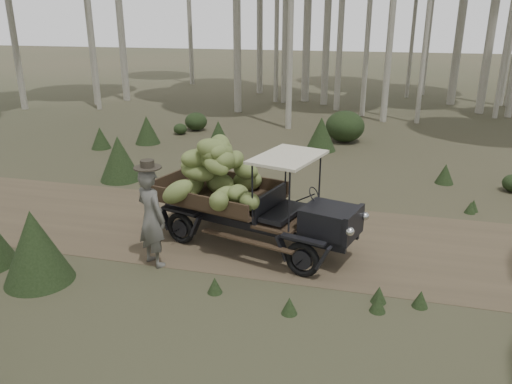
% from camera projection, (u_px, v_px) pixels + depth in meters
% --- Properties ---
extents(ground, '(120.00, 120.00, 0.00)m').
position_uv_depth(ground, '(288.00, 237.00, 10.99)').
color(ground, '#473D2B').
rests_on(ground, ground).
extents(dirt_track, '(70.00, 4.00, 0.01)m').
position_uv_depth(dirt_track, '(288.00, 237.00, 10.98)').
color(dirt_track, brown).
rests_on(dirt_track, ground).
extents(banana_truck, '(4.72, 2.68, 2.32)m').
position_uv_depth(banana_truck, '(233.00, 181.00, 10.41)').
color(banana_truck, black).
rests_on(banana_truck, ground).
extents(farmer, '(0.85, 0.75, 2.11)m').
position_uv_depth(farmer, '(151.00, 216.00, 9.48)').
color(farmer, '#585650').
rests_on(farmer, ground).
extents(undergrowth, '(20.19, 20.94, 1.39)m').
position_uv_depth(undergrowth, '(254.00, 244.00, 9.37)').
color(undergrowth, '#233319').
rests_on(undergrowth, ground).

